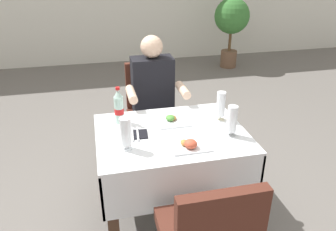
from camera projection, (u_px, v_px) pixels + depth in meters
The scene contains 12 objects.
ground_plane at pixel (160, 219), 2.58m from camera, with size 11.00×11.00×0.00m, color #66605B.
main_dining_table at pixel (171, 154), 2.38m from camera, with size 1.04×0.80×0.75m.
chair_far_diner_seat at pixel (151, 110), 3.08m from camera, with size 0.44×0.50×0.97m.
seated_diner_far at pixel (154, 99), 2.91m from camera, with size 0.50×0.46×1.26m.
plate_near_camera at pixel (189, 143), 2.13m from camera, with size 0.26×0.26×0.07m.
plate_far_diner at pixel (172, 119), 2.44m from camera, with size 0.24×0.24×0.05m.
beer_glass_left at pixel (126, 133), 2.05m from camera, with size 0.07×0.07×0.22m.
beer_glass_middle at pixel (232, 121), 2.20m from camera, with size 0.07×0.07×0.22m.
beer_glass_right at pixel (221, 106), 2.42m from camera, with size 0.07×0.07×0.22m.
cola_bottle_primary at pixel (119, 107), 2.38m from camera, with size 0.07×0.07×0.28m.
napkin_cutlery_set at pixel (135, 134), 2.26m from camera, with size 0.18×0.19×0.01m.
potted_plant_corner at pixel (232, 20), 5.71m from camera, with size 0.61×0.61×1.21m.
Camera 1 is at (-0.38, -1.92, 1.86)m, focal length 35.30 mm.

